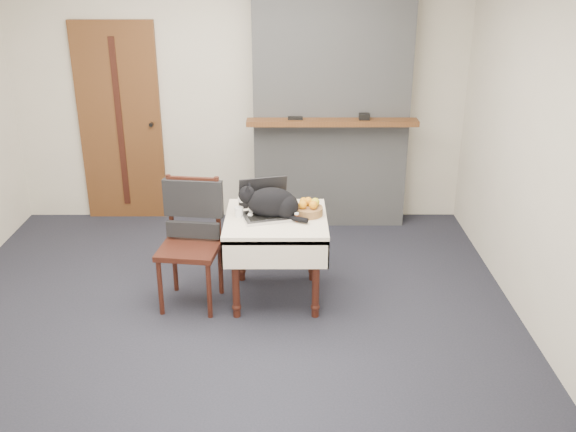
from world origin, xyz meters
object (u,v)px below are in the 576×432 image
Objects in this scene: cat at (273,203)px; chair at (192,224)px; side_table at (276,230)px; cream_jar at (239,212)px; door at (120,123)px; laptop at (266,206)px; fruit_basket at (308,208)px; pill_bottle at (297,217)px.

chair is at bearing -173.96° from cat.
cream_jar reaches higher than side_table.
door is at bearing 125.78° from chair.
chair reaches higher than side_table.
fruit_basket is at bearing -15.17° from laptop.
fruit_basket is at bearing 3.99° from cream_jar.
side_table is 0.78× the size of chair.
cat reaches higher than side_table.
door is 4.41× the size of laptop.
laptop is at bearing 150.19° from side_table.
laptop is 0.45× the size of chair.
fruit_basket is 0.91m from chair.
pill_bottle is (0.18, -0.08, -0.08)m from cat.
laptop is at bearing 11.58° from chair.
pill_bottle is at bearing 1.26° from chair.
door is 26.19× the size of cream_jar.
door is at bearing 115.83° from laptop.
cream_jar is 0.08× the size of chair.
side_table is 0.32m from cream_jar.
side_table is at bearing 151.84° from pill_bottle.
door is 3.68× the size of cat.
cat is at bearing -169.76° from fruit_basket.
pill_bottle is 0.82m from chair.
cream_jar is (-0.28, 0.01, 0.15)m from side_table.
cream_jar is 1.10× the size of pill_bottle.
cream_jar is (1.30, -1.73, -0.26)m from door.
side_table is at bearing -168.99° from fruit_basket.
laptop is at bearing 9.33° from cream_jar.
laptop is at bearing 151.28° from pill_bottle.
cat is at bearing -177.61° from side_table.
cat is at bearing 7.02° from chair.
cream_jar is at bearing 177.71° from side_table.
laptop is 0.08m from cat.
door is at bearing 132.33° from side_table.
chair is (-0.81, 0.09, -0.10)m from pill_bottle.
cream_jar is at bearing 8.60° from chair.
side_table is 0.23m from cat.
chair is at bearing 179.61° from side_table.
cream_jar is 0.34× the size of fruit_basket.
cat is 7.84× the size of pill_bottle.
pill_bottle is at bearing -46.32° from door.
side_table is 0.30m from fruit_basket.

